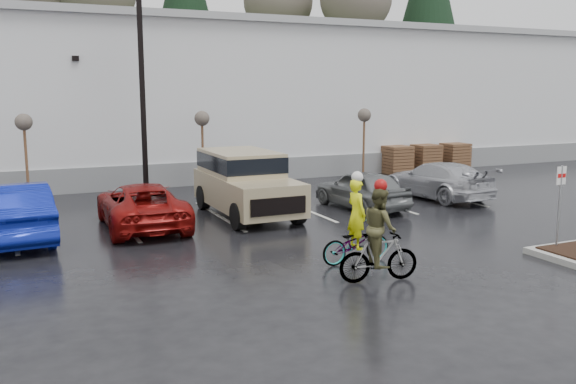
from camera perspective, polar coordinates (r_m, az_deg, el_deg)
name	(u,v)px	position (r m, az deg, el deg)	size (l,w,h in m)	color
ground	(438,273)	(14.07, 13.90, -7.40)	(120.00, 120.00, 0.00)	black
warehouse	(180,97)	(33.56, -10.03, 8.78)	(60.50, 15.50, 7.20)	silver
wooded_ridge	(113,101)	(56.13, -16.02, 8.17)	(80.00, 25.00, 6.00)	#2B431C
lamppost	(140,43)	(22.98, -13.64, 13.44)	(0.50, 1.00, 9.22)	black
sapling_west	(24,127)	(23.52, -23.47, 5.61)	(0.60, 0.60, 3.20)	#4C321E
sapling_mid	(202,123)	(24.53, -8.04, 6.43)	(0.60, 0.60, 3.20)	#4C321E
sapling_east	(364,119)	(27.61, 7.15, 6.80)	(0.60, 0.60, 3.20)	#4C321E
pallet_stack_a	(397,160)	(29.98, 10.14, 3.00)	(1.20, 1.20, 1.35)	#4C321E
pallet_stack_b	(425,158)	(30.97, 12.74, 3.12)	(1.20, 1.20, 1.35)	#4C321E
pallet_stack_c	(454,156)	(32.09, 15.30, 3.24)	(1.20, 1.20, 1.35)	#4C321E
fire_lane_sign	(560,197)	(16.48, 24.09, -0.46)	(0.30, 0.05, 2.20)	gray
car_blue	(15,212)	(18.01, -24.21, -1.68)	(1.66, 4.77, 1.57)	navy
car_red	(142,205)	(18.46, -13.53, -1.22)	(2.21, 4.78, 1.33)	maroon
suv_tan	(247,184)	(19.62, -3.86, 0.74)	(2.20, 5.10, 2.06)	tan
car_grey	(361,189)	(20.97, 6.88, 0.28)	(1.59, 3.95, 1.35)	slate
car_far_silver	(437,180)	(23.46, 13.74, 1.09)	(1.92, 4.72, 1.37)	#B6B8BF
cyclist_hivis	(356,235)	(14.39, 6.39, -3.98)	(1.81, 0.68, 2.18)	#3F3F44
cyclist_olive	(379,244)	(13.05, 8.53, -4.86)	(1.76, 0.88, 2.21)	#3F3F44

